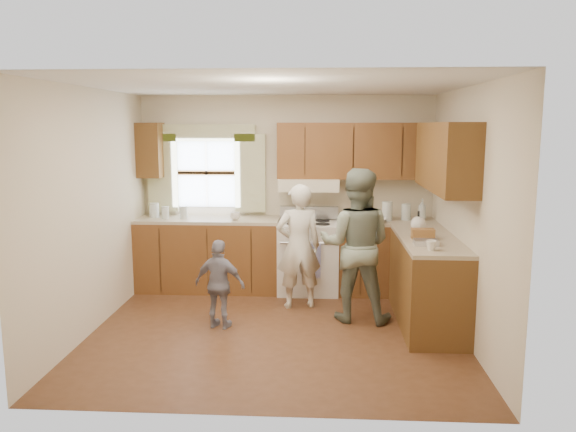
# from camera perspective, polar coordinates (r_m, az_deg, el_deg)

# --- Properties ---
(room) EXTENTS (3.80, 3.80, 3.80)m
(room) POSITION_cam_1_polar(r_m,az_deg,el_deg) (5.66, -1.25, 0.36)
(room) COLOR #4A2A17
(room) RESTS_ON ground
(kitchen_fixtures) EXTENTS (3.80, 2.25, 2.15)m
(kitchen_fixtures) POSITION_cam_1_polar(r_m,az_deg,el_deg) (6.78, 4.66, -1.72)
(kitchen_fixtures) COLOR #47220F
(kitchen_fixtures) RESTS_ON ground
(stove) EXTENTS (0.76, 0.67, 1.07)m
(stove) POSITION_cam_1_polar(r_m,az_deg,el_deg) (7.20, 2.08, -4.06)
(stove) COLOR silver
(stove) RESTS_ON ground
(woman_left) EXTENTS (0.60, 0.46, 1.46)m
(woman_left) POSITION_cam_1_polar(r_m,az_deg,el_deg) (6.52, 1.09, -3.10)
(woman_left) COLOR silver
(woman_left) RESTS_ON ground
(woman_right) EXTENTS (0.90, 0.75, 1.67)m
(woman_right) POSITION_cam_1_polar(r_m,az_deg,el_deg) (6.13, 6.91, -2.96)
(woman_right) COLOR #273E2F
(woman_right) RESTS_ON ground
(child) EXTENTS (0.60, 0.36, 0.95)m
(child) POSITION_cam_1_polar(r_m,az_deg,el_deg) (5.96, -6.95, -6.90)
(child) COLOR gray
(child) RESTS_ON ground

